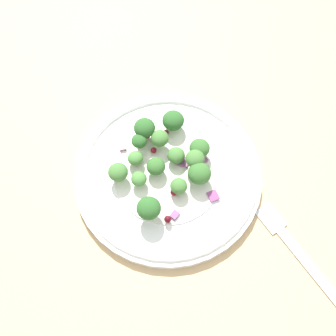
{
  "coord_description": "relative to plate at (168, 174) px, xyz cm",
  "views": [
    {
      "loc": [
        -5.2,
        23.11,
        50.12
      ],
      "look_at": [
        2.85,
        2.05,
        2.7
      ],
      "focal_mm": 44.48,
      "sensor_mm": 36.0,
      "label": 1
    }
  ],
  "objects": [
    {
      "name": "broccoli_floret_3",
      "position": [
        4.41,
        0.16,
        1.73
      ],
      "size": [
        2.01,
        2.01,
        2.03
      ],
      "color": "#8EB77A",
      "rests_on": "plate"
    },
    {
      "name": "cranberry_0",
      "position": [
        2.8,
        -2.01,
        1.12
      ],
      "size": [
        0.8,
        0.8,
        0.8
      ],
      "primitive_type": "sphere",
      "color": "maroon",
      "rests_on": "plate"
    },
    {
      "name": "plate",
      "position": [
        0.0,
        0.0,
        0.0
      ],
      "size": [
        24.39,
        24.39,
        1.7
      ],
      "color": "white",
      "rests_on": "ground_plane"
    },
    {
      "name": "broccoli_floret_10",
      "position": [
        2.43,
        -3.35,
        2.35
      ],
      "size": [
        2.36,
        2.36,
        2.38
      ],
      "color": "#8EB77A",
      "rests_on": "plate"
    },
    {
      "name": "broccoli_floret_0",
      "position": [
        -3.04,
        -1.77,
        2.61
      ],
      "size": [
        2.44,
        2.44,
        2.47
      ],
      "color": "#8EB77A",
      "rests_on": "plate"
    },
    {
      "name": "broccoli_floret_8",
      "position": [
        -2.15,
        1.89,
        1.94
      ],
      "size": [
        2.12,
        2.12,
        2.14
      ],
      "color": "#ADD18E",
      "rests_on": "plate"
    },
    {
      "name": "onion_bit_4",
      "position": [
        -1.36,
        -1.81,
        0.74
      ],
      "size": [
        1.44,
        1.4,
        0.44
      ],
      "primitive_type": "cube",
      "rotation": [
        0.0,
        0.0,
        0.05
      ],
      "color": "#934C84",
      "rests_on": "plate"
    },
    {
      "name": "ground_plane",
      "position": [
        -2.85,
        -2.05,
        -1.86
      ],
      "size": [
        180.0,
        180.0,
        2.0
      ],
      "primitive_type": "cube",
      "color": "tan"
    },
    {
      "name": "cranberry_5",
      "position": [
        -1.76,
        2.57,
        1.15
      ],
      "size": [
        0.87,
        0.87,
        0.87
      ],
      "primitive_type": "sphere",
      "color": "maroon",
      "rests_on": "plate"
    },
    {
      "name": "cranberry_4",
      "position": [
        2.34,
        -5.38,
        0.73
      ],
      "size": [
        0.76,
        0.76,
        0.76
      ],
      "primitive_type": "sphere",
      "color": "maroon",
      "rests_on": "plate"
    },
    {
      "name": "onion_bit_2",
      "position": [
        -3.5,
        -3.36,
        0.78
      ],
      "size": [
        1.7,
        1.64,
        0.32
      ],
      "primitive_type": "cube",
      "rotation": [
        0.0,
        0.0,
        2.49
      ],
      "color": "#934C84",
      "rests_on": "plate"
    },
    {
      "name": "broccoli_floret_7",
      "position": [
        0.08,
        6.18,
        2.76
      ],
      "size": [
        2.92,
        2.92,
        2.95
      ],
      "color": "#ADD18E",
      "rests_on": "plate"
    },
    {
      "name": "broccoli_floret_11",
      "position": [
        4.75,
        -3.88,
        2.75
      ],
      "size": [
        2.8,
        2.8,
        2.84
      ],
      "color": "#8EB77A",
      "rests_on": "plate"
    },
    {
      "name": "onion_bit_3",
      "position": [
        6.86,
        -1.13,
        0.79
      ],
      "size": [
        1.23,
        1.21,
        0.45
      ],
      "primitive_type": "cube",
      "rotation": [
        0.0,
        0.0,
        2.19
      ],
      "color": "#A35B93",
      "rests_on": "plate"
    },
    {
      "name": "broccoli_floret_1",
      "position": [
        -0.33,
        -1.73,
        1.77
      ],
      "size": [
        2.29,
        2.29,
        2.31
      ],
      "color": "#8EB77A",
      "rests_on": "plate"
    },
    {
      "name": "broccoli_floret_13",
      "position": [
        -3.18,
        -3.87,
        2.24
      ],
      "size": [
        2.63,
        2.63,
        2.66
      ],
      "color": "#9EC684",
      "rests_on": "plate"
    },
    {
      "name": "onion_bit_1",
      "position": [
        -6.48,
        1.08,
        0.64
      ],
      "size": [
        1.83,
        1.84,
        0.35
      ],
      "primitive_type": "cube",
      "rotation": [
        0.0,
        0.0,
        0.78
      ],
      "color": "#843D75",
      "rests_on": "plate"
    },
    {
      "name": "cranberry_2",
      "position": [
        -2.32,
        6.17,
        1.26
      ],
      "size": [
        0.88,
        0.88,
        0.88
      ],
      "primitive_type": "sphere",
      "color": "#4C0A14",
      "rests_on": "plate"
    },
    {
      "name": "onion_bit_0",
      "position": [
        -3.04,
        5.17,
        0.75
      ],
      "size": [
        1.09,
        1.24,
        0.38
      ],
      "primitive_type": "cube",
      "rotation": [
        0.0,
        0.0,
        2.86
      ],
      "color": "#934C84",
      "rests_on": "plate"
    },
    {
      "name": "broccoli_floret_4",
      "position": [
        5.54,
        2.95,
        2.23
      ],
      "size": [
        2.51,
        2.51,
        2.54
      ],
      "color": "#8EB77A",
      "rests_on": "plate"
    },
    {
      "name": "broccoli_floret_12",
      "position": [
        4.76,
        -1.85,
        2.35
      ],
      "size": [
        2.05,
        2.05,
        2.08
      ],
      "color": "#ADD18E",
      "rests_on": "plate"
    },
    {
      "name": "broccoli_floret_5",
      "position": [
        1.77,
        -6.58,
        2.2
      ],
      "size": [
        2.92,
        2.92,
        2.96
      ],
      "color": "#9EC684",
      "rests_on": "plate"
    },
    {
      "name": "cranberry_1",
      "position": [
        4.44,
        -3.82,
        1.03
      ],
      "size": [
        0.78,
        0.78,
        0.78
      ],
      "primitive_type": "sphere",
      "color": "maroon",
      "rests_on": "plate"
    },
    {
      "name": "broccoli_floret_9",
      "position": [
        1.48,
        0.42,
        1.97
      ],
      "size": [
        2.4,
        2.4,
        2.43
      ],
      "color": "#9EC684",
      "rests_on": "plate"
    },
    {
      "name": "broccoli_floret_6",
      "position": [
        -4.01,
        -0.44,
        2.35
      ],
      "size": [
        2.93,
        2.93,
        2.97
      ],
      "color": "#9EC684",
      "rests_on": "plate"
    },
    {
      "name": "dressing_pool",
      "position": [
        0.0,
        0.0,
        0.44
      ],
      "size": [
        14.14,
        14.14,
        0.2
      ],
      "primitive_type": "cylinder",
      "color": "white",
      "rests_on": "plate"
    },
    {
      "name": "fork",
      "position": [
        -19.29,
        4.45,
        -0.61
      ],
      "size": [
        16.22,
        12.21,
        0.5
      ],
      "color": "silver",
      "rests_on": "ground_plane"
    },
    {
      "name": "broccoli_floret_2",
      "position": [
        2.85,
        2.71,
        1.8
      ],
      "size": [
        1.98,
        1.98,
        2.0
      ],
      "color": "#9EC684",
      "rests_on": "plate"
    },
    {
      "name": "cranberry_3",
      "position": [
        4.32,
        0.34,
        1.3
      ],
      "size": [
        0.97,
        0.97,
        0.97
      ],
      "primitive_type": "sphere",
      "color": "maroon",
      "rests_on": "plate"
    }
  ]
}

